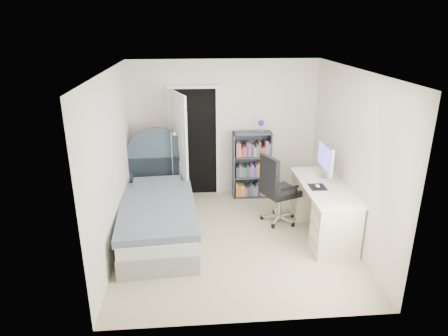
{
  "coord_description": "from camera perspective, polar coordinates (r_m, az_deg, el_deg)",
  "views": [
    {
      "loc": [
        -0.59,
        -5.29,
        3.1
      ],
      "look_at": [
        -0.15,
        0.06,
        1.13
      ],
      "focal_mm": 32.0,
      "sensor_mm": 36.0,
      "label": 1
    }
  ],
  "objects": [
    {
      "name": "bed",
      "position": [
        6.27,
        -9.41,
        -6.44
      ],
      "size": [
        1.24,
        2.38,
        1.43
      ],
      "color": "gray",
      "rests_on": "ground"
    },
    {
      "name": "office_chair",
      "position": [
        6.42,
        7.42,
        -2.63
      ],
      "size": [
        0.66,
        0.67,
        1.15
      ],
      "color": "silver",
      "rests_on": "ground"
    },
    {
      "name": "nightstand",
      "position": [
        7.28,
        -9.27,
        -1.97
      ],
      "size": [
        0.4,
        0.4,
        0.6
      ],
      "color": "tan",
      "rests_on": "ground"
    },
    {
      "name": "desk",
      "position": [
        6.32,
        13.93,
        -5.41
      ],
      "size": [
        0.66,
        1.64,
        1.34
      ],
      "color": "beige",
      "rests_on": "ground"
    },
    {
      "name": "door",
      "position": [
        7.13,
        -5.62,
        3.22
      ],
      "size": [
        0.92,
        0.79,
        2.06
      ],
      "color": "black",
      "rests_on": "ground"
    },
    {
      "name": "room_shell",
      "position": [
        5.64,
        1.54,
        1.0
      ],
      "size": [
        3.5,
        3.7,
        2.6
      ],
      "color": "tan",
      "rests_on": "ground"
    },
    {
      "name": "bookcase",
      "position": [
        7.39,
        4.07,
        0.13
      ],
      "size": [
        0.69,
        0.3,
        1.47
      ],
      "color": "#39434D",
      "rests_on": "ground"
    },
    {
      "name": "floor_lamp",
      "position": [
        7.02,
        -7.15,
        -1.21
      ],
      "size": [
        0.2,
        0.2,
        1.37
      ],
      "color": "silver",
      "rests_on": "ground"
    }
  ]
}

